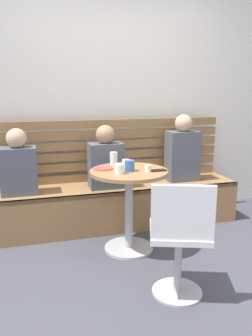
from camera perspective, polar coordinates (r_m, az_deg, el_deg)
ground at (r=2.68m, az=3.82°, el=-19.05°), size 8.00×8.00×0.00m
back_wall at (r=3.85m, az=-4.31°, el=13.43°), size 5.20×0.10×2.90m
booth_bench at (r=3.63m, az=-2.54°, el=-6.30°), size 2.70×0.52×0.44m
booth_backrest at (r=3.71m, az=-3.50°, el=3.03°), size 2.65×0.04×0.67m
cafe_table at (r=3.00m, az=0.48°, el=-4.49°), size 0.68×0.68×0.74m
white_chair at (r=2.35m, az=9.04°, el=-11.21°), size 0.51×0.51×0.85m
person_adult at (r=3.77m, az=9.45°, el=2.78°), size 0.34×0.22×0.72m
person_child_left at (r=3.44m, az=-3.43°, el=1.28°), size 0.34×0.22×0.64m
person_child_middle at (r=3.38m, az=-17.58°, el=0.39°), size 0.34×0.22×0.63m
cup_ceramic_white at (r=3.05m, az=0.09°, el=0.77°), size 0.08×0.08×0.07m
cup_mug_blue at (r=2.90m, az=0.61°, el=0.39°), size 0.08×0.08×0.09m
cup_espresso_small at (r=2.90m, az=3.70°, el=-0.06°), size 0.06×0.06×0.05m
cup_glass_tall at (r=3.14m, az=-2.08°, el=1.59°), size 0.07×0.07×0.12m
cup_glass_short at (r=2.82m, az=-1.08°, el=-0.15°), size 0.08×0.08×0.08m
plate_small at (r=2.99m, az=-3.86°, el=-0.06°), size 0.17×0.17×0.01m
phone_on_table at (r=2.93m, az=5.42°, el=-0.39°), size 0.14×0.07×0.01m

